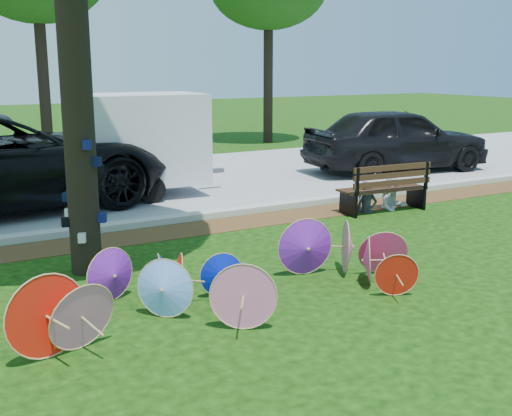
{
  "coord_description": "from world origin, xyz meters",
  "views": [
    {
      "loc": [
        -4.03,
        -6.02,
        2.97
      ],
      "look_at": [
        0.5,
        2.0,
        0.9
      ],
      "focal_mm": 45.0,
      "sensor_mm": 36.0,
      "label": 1
    }
  ],
  "objects_px": {
    "dark_pickup": "(397,139)",
    "park_bench": "(382,187)",
    "person_left": "(367,183)",
    "parasol_pile": "(228,276)",
    "person_right": "(394,177)",
    "cargo_trailer": "(138,139)"
  },
  "relations": [
    {
      "from": "dark_pickup",
      "to": "park_bench",
      "type": "distance_m",
      "value": 5.27
    },
    {
      "from": "dark_pickup",
      "to": "person_left",
      "type": "height_order",
      "value": "dark_pickup"
    },
    {
      "from": "parasol_pile",
      "to": "park_bench",
      "type": "relative_size",
      "value": 2.96
    },
    {
      "from": "park_bench",
      "to": "person_right",
      "type": "distance_m",
      "value": 0.39
    },
    {
      "from": "parasol_pile",
      "to": "person_left",
      "type": "relative_size",
      "value": 4.58
    },
    {
      "from": "park_bench",
      "to": "person_right",
      "type": "height_order",
      "value": "person_right"
    },
    {
      "from": "parasol_pile",
      "to": "cargo_trailer",
      "type": "relative_size",
      "value": 1.95
    },
    {
      "from": "park_bench",
      "to": "person_right",
      "type": "bearing_deg",
      "value": 12.16
    },
    {
      "from": "person_right",
      "to": "dark_pickup",
      "type": "bearing_deg",
      "value": 60.22
    },
    {
      "from": "cargo_trailer",
      "to": "dark_pickup",
      "type": "bearing_deg",
      "value": 1.74
    },
    {
      "from": "person_right",
      "to": "parasol_pile",
      "type": "bearing_deg",
      "value": -137.34
    },
    {
      "from": "cargo_trailer",
      "to": "person_left",
      "type": "height_order",
      "value": "cargo_trailer"
    },
    {
      "from": "parasol_pile",
      "to": "person_left",
      "type": "distance_m",
      "value": 5.81
    },
    {
      "from": "person_right",
      "to": "person_left",
      "type": "bearing_deg",
      "value": -167.66
    },
    {
      "from": "dark_pickup",
      "to": "park_bench",
      "type": "height_order",
      "value": "dark_pickup"
    },
    {
      "from": "dark_pickup",
      "to": "parasol_pile",
      "type": "bearing_deg",
      "value": 135.24
    },
    {
      "from": "dark_pickup",
      "to": "park_bench",
      "type": "xyz_separation_m",
      "value": [
        -3.69,
        -3.75,
        -0.41
      ]
    },
    {
      "from": "parasol_pile",
      "to": "cargo_trailer",
      "type": "xyz_separation_m",
      "value": [
        1.35,
        7.13,
        0.93
      ]
    },
    {
      "from": "cargo_trailer",
      "to": "person_left",
      "type": "bearing_deg",
      "value": -44.98
    },
    {
      "from": "dark_pickup",
      "to": "person_left",
      "type": "relative_size",
      "value": 4.31
    },
    {
      "from": "park_bench",
      "to": "person_left",
      "type": "relative_size",
      "value": 1.55
    },
    {
      "from": "parasol_pile",
      "to": "cargo_trailer",
      "type": "height_order",
      "value": "cargo_trailer"
    }
  ]
}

